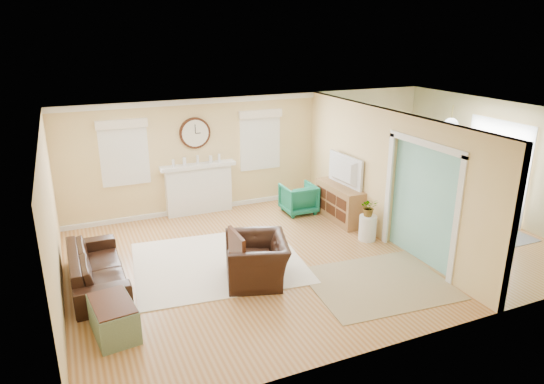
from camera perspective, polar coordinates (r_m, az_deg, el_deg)
The scene contains 29 objects.
floor at distance 9.41m, azimuth 5.24°, elevation -6.85°, with size 9.00×9.00×0.00m, color #9F612C.
wall_back at distance 11.55m, azimuth -1.73°, elevation 4.90°, with size 9.00×0.02×2.60m, color #DFBE78.
wall_front at distance 6.66m, azimuth 18.09°, elevation -6.63°, with size 9.00×0.02×2.60m, color #DFBE78.
wall_left at distance 7.91m, azimuth -24.47°, elevation -3.37°, with size 0.02×6.00×2.60m, color #DFBE78.
wall_right at distance 11.73m, azimuth 25.16°, elevation 3.34°, with size 0.02×6.00×2.60m, color #DFBE78.
ceiling at distance 8.62m, azimuth 5.75°, elevation 8.95°, with size 9.00×6.00×0.02m, color white.
partition at distance 9.93m, azimuth 12.37°, elevation 2.53°, with size 0.17×6.00×2.60m.
fireplace at distance 11.18m, azimuth -8.61°, elevation 0.48°, with size 1.70×0.30×1.17m.
wall_clock at distance 10.94m, azimuth -9.05°, elevation 6.86°, with size 0.70×0.07×0.70m.
window_left at distance 10.69m, azimuth -17.05°, elevation 4.95°, with size 1.05×0.13×1.42m.
window_right at distance 11.44m, azimuth -1.42°, elevation 6.62°, with size 1.05×0.13×1.42m.
french_doors at distance 11.74m, azimuth 24.88°, elevation 2.38°, with size 0.06×1.70×2.20m.
pendant at distance 10.47m, azimuth 20.30°, elevation 7.39°, with size 0.30×0.30×0.55m.
rug_cream at distance 8.97m, azimuth -6.32°, elevation -8.20°, with size 2.96×2.57×0.02m, color white.
rug_jute at distance 8.42m, azimuth 12.42°, elevation -10.44°, with size 2.25×1.84×0.01m, color tan.
rug_grey at distance 11.21m, azimuth 19.49°, elevation -3.58°, with size 2.38×2.98×0.01m, color slate.
sofa at distance 8.57m, azimuth -19.92°, elevation -8.36°, with size 2.12×0.83×0.62m, color black.
eames_chair at distance 8.19m, azimuth -1.80°, elevation -7.98°, with size 1.14×1.00×0.74m, color black.
green_chair at distance 11.15m, azimuth 3.14°, elevation -0.77°, with size 0.72×0.74×0.68m, color #106342.
trunk at distance 7.24m, azimuth -18.14°, elevation -13.93°, with size 0.63×0.93×0.50m.
credenza at distance 10.80m, azimuth 8.02°, elevation -1.25°, with size 0.48×1.41×0.80m.
tv at distance 10.56m, azimuth 8.12°, elevation 2.49°, with size 1.16×0.15×0.67m, color black.
garden_stool at distance 9.92m, azimuth 11.18°, elevation -4.16°, with size 0.35×0.35×0.51m, color white.
potted_plant at distance 9.76m, azimuth 11.34°, elevation -1.76°, with size 0.33×0.29×0.37m, color #337F33.
dining_table at distance 11.09m, azimuth 19.67°, elevation -1.96°, with size 1.95×1.09×0.69m, color #442010.
dining_chair_n at distance 11.76m, azimuth 16.61°, elevation 0.61°, with size 0.49×0.49×0.95m.
dining_chair_s at distance 10.27m, azimuth 23.71°, elevation -2.60°, with size 0.53×0.53×1.01m.
dining_chair_w at distance 10.57m, azimuth 17.20°, elevation -1.42°, with size 0.44×0.44×0.96m.
dining_chair_e at distance 11.38m, azimuth 21.89°, elevation -0.31°, with size 0.49×0.49×1.03m.
Camera 1 is at (-4.17, -7.41, 4.04)m, focal length 32.00 mm.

